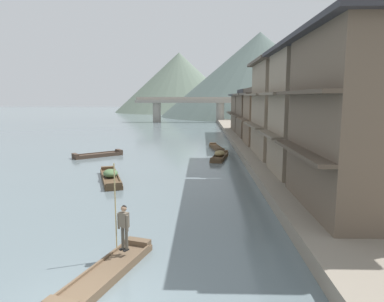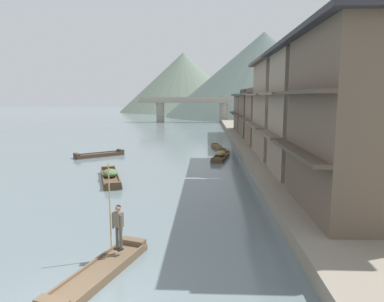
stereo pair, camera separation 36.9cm
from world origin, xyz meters
name	(u,v)px [view 1 (the left image)]	position (x,y,z in m)	size (l,w,h in m)	color
riverbank_right	(317,146)	(15.62, 30.00, 0.32)	(18.00, 110.00, 0.65)	gray
boat_foreground_poled	(106,273)	(0.02, 1.95, 0.13)	(2.38, 4.67, 0.40)	brown
boatman_person	(123,222)	(0.36, 3.08, 1.40)	(0.52, 0.38, 3.04)	black
boat_moored_nearest	(98,155)	(-6.88, 24.50, 0.16)	(4.36, 3.80, 0.50)	#423328
boat_moored_second	(216,148)	(4.66, 29.77, 0.14)	(1.56, 4.98, 0.41)	brown
boat_moored_third	(220,156)	(4.70, 23.68, 0.26)	(1.97, 4.97, 0.76)	brown
boat_moored_far	(111,177)	(-3.16, 14.80, 0.26)	(2.81, 5.58, 0.79)	brown
house_waterfront_nearest	(366,113)	(10.28, 7.32, 4.94)	(6.20, 8.22, 8.74)	brown
house_waterfront_second	(311,108)	(10.05, 14.46, 4.96)	(5.74, 5.97, 8.74)	gray
house_waterfront_tall	(287,105)	(10.29, 21.95, 4.94)	(6.22, 8.02, 8.74)	gray
house_waterfront_narrow	(266,116)	(9.94, 29.59, 3.66)	(5.53, 6.36, 6.14)	#75604C
house_waterfront_far	(258,113)	(10.34, 37.44, 3.64)	(6.33, 8.07, 6.14)	brown
house_waterfront_end	(249,110)	(10.20, 45.50, 3.64)	(6.04, 8.30, 6.14)	brown
stone_bridge	(188,106)	(0.00, 71.36, 3.67)	(23.84, 2.40, 5.66)	gray
hill_far_west	(179,82)	(-5.72, 128.37, 11.17)	(48.74, 48.74, 22.33)	#5B6B5B
hill_far_centre	(259,75)	(19.94, 98.16, 12.20)	(58.28, 58.28, 24.40)	#4C5B56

